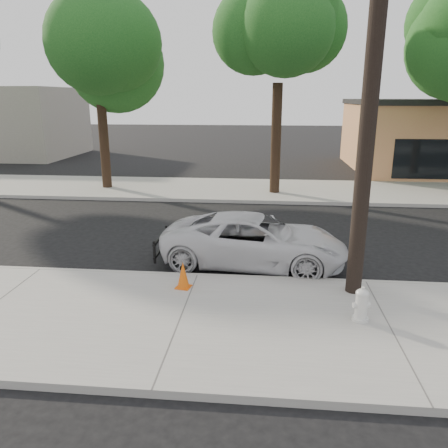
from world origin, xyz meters
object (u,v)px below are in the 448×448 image
Objects in this scene: utility_pole at (372,76)px; traffic_cone at (183,275)px; fire_hydrant at (361,305)px; police_cruiser at (255,240)px.

traffic_cone is at bearing -177.29° from utility_pole.
utility_pole is 13.83× the size of fire_hydrant.
police_cruiser is (-2.25, 1.81, -4.03)m from utility_pole.
traffic_cone is (-3.69, 1.17, -0.01)m from fire_hydrant.
police_cruiser is at bearing 52.01° from traffic_cone.
police_cruiser is at bearing 114.17° from fire_hydrant.
police_cruiser is 7.79× the size of traffic_cone.
traffic_cone is at bearing 152.54° from fire_hydrant.
police_cruiser reaches higher than fire_hydrant.
police_cruiser is 2.53m from traffic_cone.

